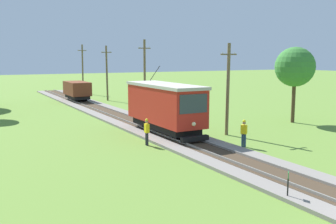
% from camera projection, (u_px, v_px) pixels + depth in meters
% --- Properties ---
extents(red_tram, '(2.60, 8.54, 4.79)m').
position_uv_depth(red_tram, '(165.00, 106.00, 28.28)').
color(red_tram, red).
rests_on(red_tram, rail_right).
extents(freight_car, '(2.40, 5.20, 2.31)m').
position_uv_depth(freight_car, '(77.00, 90.00, 49.45)').
color(freight_car, brown).
rests_on(freight_car, rail_right).
extents(utility_pole_near_tram, '(1.40, 0.34, 6.78)m').
position_uv_depth(utility_pole_near_tram, '(228.00, 88.00, 28.06)').
color(utility_pole_near_tram, brown).
rests_on(utility_pole_near_tram, ground).
extents(utility_pole_mid, '(1.40, 0.27, 7.62)m').
position_uv_depth(utility_pole_mid, '(145.00, 75.00, 40.56)').
color(utility_pole_mid, brown).
rests_on(utility_pole_mid, ground).
extents(utility_pole_far, '(1.40, 0.43, 7.29)m').
position_uv_depth(utility_pole_far, '(107.00, 73.00, 50.97)').
color(utility_pole_far, brown).
rests_on(utility_pole_far, ground).
extents(utility_pole_distant, '(1.40, 0.46, 7.78)m').
position_uv_depth(utility_pole_distant, '(83.00, 69.00, 60.92)').
color(utility_pole_distant, brown).
rests_on(utility_pole_distant, ground).
extents(trackside_signal_marker, '(0.21, 0.21, 1.18)m').
position_uv_depth(trackside_signal_marker, '(288.00, 184.00, 15.45)').
color(trackside_signal_marker, black).
rests_on(trackside_signal_marker, ground).
extents(track_worker, '(0.41, 0.45, 1.78)m').
position_uv_depth(track_worker, '(244.00, 132.00, 24.61)').
color(track_worker, navy).
rests_on(track_worker, ground).
extents(second_worker, '(0.27, 0.40, 1.78)m').
position_uv_depth(second_worker, '(147.00, 131.00, 25.04)').
color(second_worker, black).
rests_on(second_worker, ground).
extents(tree_left_near, '(3.47, 3.47, 6.66)m').
position_uv_depth(tree_left_near, '(295.00, 67.00, 33.37)').
color(tree_left_near, '#4C3823').
rests_on(tree_left_near, ground).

